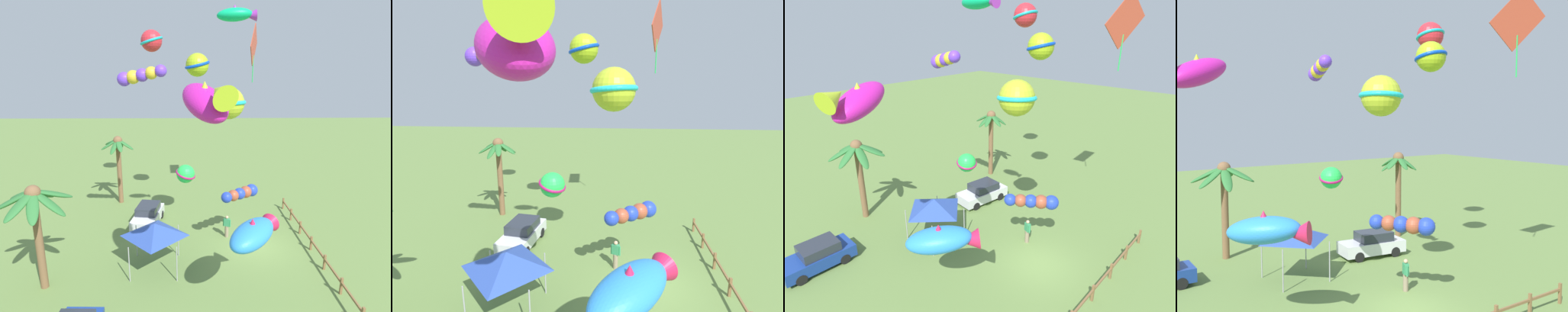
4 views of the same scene
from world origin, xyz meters
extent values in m
plane|color=olive|center=(0.00, 0.00, 0.00)|extent=(120.00, 120.00, 0.00)
cylinder|color=brown|center=(-4.03, 12.15, 2.71)|extent=(0.41, 0.41, 5.42)
ellipsoid|color=#2D7033|center=(-3.13, 12.05, 5.01)|extent=(1.96, 0.77, 1.25)
ellipsoid|color=#2D7033|center=(-3.55, 12.97, 5.12)|extent=(1.51, 2.02, 1.03)
ellipsoid|color=#2D7033|center=(-4.19, 13.06, 5.08)|extent=(0.92, 2.04, 1.12)
ellipsoid|color=#2D7033|center=(-4.92, 12.43, 5.08)|extent=(2.06, 1.14, 1.11)
ellipsoid|color=#2D7033|center=(-4.84, 11.83, 4.97)|extent=(1.96, 1.21, 1.31)
ellipsoid|color=#2D7033|center=(-4.15, 11.34, 4.88)|extent=(0.84, 1.84, 1.48)
ellipsoid|color=#2D7033|center=(-3.45, 11.38, 5.13)|extent=(1.67, 1.95, 1.01)
sphere|color=brown|center=(-4.03, 12.15, 5.42)|extent=(0.79, 0.79, 0.79)
cylinder|color=brown|center=(7.70, 10.38, 2.79)|extent=(0.41, 0.41, 5.58)
ellipsoid|color=#2D7033|center=(8.33, 10.35, 5.19)|extent=(1.41, 0.52, 1.14)
ellipsoid|color=#2D7033|center=(8.09, 11.01, 5.37)|extent=(1.22, 1.56, 0.80)
ellipsoid|color=#2D7033|center=(7.46, 11.04, 5.28)|extent=(0.93, 1.56, 0.97)
ellipsoid|color=#2D7033|center=(7.10, 10.56, 5.17)|extent=(1.44, 0.82, 1.17)
ellipsoid|color=#2D7033|center=(7.04, 10.13, 5.28)|extent=(1.55, 0.96, 0.97)
ellipsoid|color=#2D7033|center=(7.53, 9.71, 5.27)|extent=(0.79, 1.54, 0.99)
ellipsoid|color=#2D7033|center=(8.08, 9.86, 5.20)|extent=(1.20, 1.41, 1.11)
sphere|color=brown|center=(7.70, 10.38, 5.58)|extent=(0.77, 0.77, 0.77)
cube|color=brown|center=(3.83, -3.55, 0.47)|extent=(0.12, 0.12, 0.95)
cube|color=brown|center=(6.01, -3.55, 0.47)|extent=(0.12, 0.12, 0.95)
cube|color=silver|center=(3.32, 7.48, 0.60)|extent=(4.10, 2.22, 0.70)
cube|color=#282D38|center=(3.47, 7.46, 1.23)|extent=(2.21, 1.76, 0.56)
cylinder|color=black|center=(2.02, 6.87, 0.30)|extent=(0.62, 0.26, 0.60)
cylinder|color=black|center=(2.23, 8.42, 0.30)|extent=(0.62, 0.26, 0.60)
cylinder|color=black|center=(4.42, 6.54, 0.30)|extent=(0.62, 0.26, 0.60)
cylinder|color=black|center=(4.63, 8.09, 0.30)|extent=(0.62, 0.26, 0.60)
cylinder|color=black|center=(-7.55, 8.29, 0.30)|extent=(0.60, 0.20, 0.60)
cylinder|color=gray|center=(1.30, 1.74, 0.42)|extent=(0.26, 0.26, 0.84)
cube|color=#338956|center=(1.30, 1.74, 1.11)|extent=(0.35, 0.44, 0.54)
sphere|color=tan|center=(1.30, 1.74, 1.48)|extent=(0.21, 0.21, 0.21)
cylinder|color=#338956|center=(1.38, 1.96, 1.06)|extent=(0.09, 0.09, 0.52)
cylinder|color=#338956|center=(1.22, 1.53, 1.06)|extent=(0.09, 0.09, 0.52)
cylinder|color=#9E9EA3|center=(-3.65, 5.03, 1.05)|extent=(0.06, 0.06, 2.10)
cylinder|color=#9E9EA3|center=(-1.05, 5.03, 1.05)|extent=(0.06, 0.06, 2.10)
cylinder|color=#9E9EA3|center=(-3.65, 7.63, 1.05)|extent=(0.06, 0.06, 2.10)
cylinder|color=#9E9EA3|center=(-1.05, 7.63, 1.05)|extent=(0.06, 0.06, 2.10)
pyramid|color=#2D4CA8|center=(-2.35, 6.33, 2.48)|extent=(2.86, 2.86, 0.75)
sphere|color=blue|center=(1.17, 0.15, 3.51)|extent=(0.84, 0.84, 0.84)
sphere|color=#AA4B31|center=(0.81, 0.61, 3.53)|extent=(0.80, 0.80, 0.80)
sphere|color=blue|center=(0.45, 1.07, 3.55)|extent=(0.77, 0.77, 0.77)
sphere|color=#AA4B31|center=(0.09, 1.54, 3.56)|extent=(0.74, 0.74, 0.74)
sphere|color=blue|center=(-0.27, 2.00, 3.58)|extent=(0.70, 0.70, 0.70)
sphere|color=#28DC4F|center=(-1.20, 4.55, 5.46)|extent=(1.08, 1.08, 1.08)
torus|color=#A6185E|center=(-1.20, 4.55, 5.46)|extent=(1.61, 1.60, 0.53)
sphere|color=#A4C51D|center=(4.61, 3.74, 11.69)|extent=(1.65, 1.65, 1.65)
torus|color=blue|center=(4.61, 3.74, 11.69)|extent=(2.18, 2.18, 0.63)
cube|color=#B8422B|center=(6.34, -0.55, 13.20)|extent=(2.96, 1.06, 3.11)
cylinder|color=green|center=(6.34, -0.55, 11.43)|extent=(0.07, 0.07, 2.02)
ellipsoid|color=#C91A9F|center=(-7.76, 3.76, 10.23)|extent=(3.25, 2.33, 1.83)
cone|color=#B6D226|center=(-7.76, 3.76, 10.69)|extent=(0.71, 0.71, 0.57)
sphere|color=red|center=(7.74, 7.27, 13.56)|extent=(1.69, 1.69, 1.69)
torus|color=#1AB3C3|center=(7.74, 7.27, 13.56)|extent=(2.09, 2.07, 0.75)
sphere|color=#6D39ED|center=(-0.10, 8.05, 10.84)|extent=(0.82, 0.82, 0.82)
sphere|color=gold|center=(-0.25, 7.51, 10.95)|extent=(0.79, 0.79, 0.79)
sphere|color=#6D39ED|center=(-0.40, 6.97, 11.07)|extent=(0.75, 0.75, 0.75)
sphere|color=gold|center=(-0.56, 6.43, 11.18)|extent=(0.72, 0.72, 0.72)
sphere|color=#6D39ED|center=(-0.71, 5.89, 11.30)|extent=(0.69, 0.69, 0.69)
sphere|color=#B4C729|center=(-0.02, 2.00, 9.44)|extent=(1.90, 1.90, 1.90)
torus|color=#1FCBDD|center=(-0.02, 2.00, 9.44)|extent=(2.96, 2.96, 0.42)
ellipsoid|color=#2D89EE|center=(-6.06, 1.48, 4.10)|extent=(3.28, 3.11, 1.32)
cone|color=#CF1D4A|center=(-5.05, 0.62, 3.99)|extent=(1.39, 1.38, 1.02)
cone|color=#CF1D4A|center=(-6.06, 1.48, 4.59)|extent=(0.84, 0.84, 0.61)
camera|label=1|loc=(-19.51, 4.30, 11.35)|focal=30.17mm
camera|label=2|loc=(-13.29, 2.00, 9.48)|focal=27.61mm
camera|label=3|loc=(-14.11, -8.42, 13.07)|focal=31.28mm
camera|label=4|loc=(-13.36, -16.03, 8.60)|focal=44.60mm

